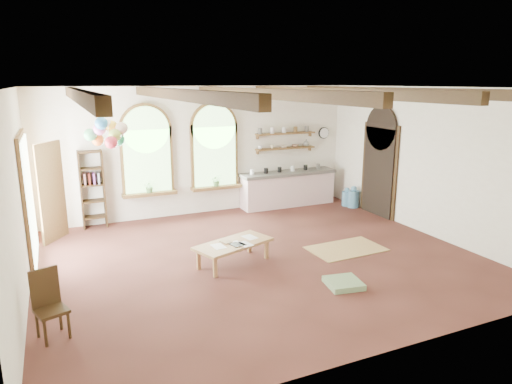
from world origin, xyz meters
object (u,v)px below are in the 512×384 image
side_chair (52,319)px  balloon_cluster (108,132)px  kitchen_counter (288,188)px  coffee_table (233,245)px

side_chair → balloon_cluster: 4.13m
kitchen_counter → side_chair: (-5.96, -4.62, -0.21)m
kitchen_counter → balloon_cluster: size_ratio=2.33×
kitchen_counter → balloon_cluster: balloon_cluster is taller
kitchen_counter → side_chair: 7.54m
kitchen_counter → side_chair: size_ratio=2.87×
kitchen_counter → balloon_cluster: (-4.71, -1.26, 1.86)m
coffee_table → side_chair: bearing=-156.2°
coffee_table → side_chair: (-3.10, -1.37, -0.10)m
coffee_table → side_chair: 3.39m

